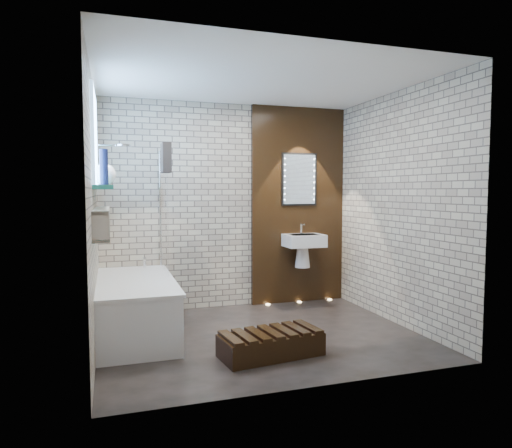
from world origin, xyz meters
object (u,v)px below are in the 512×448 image
object	(u,v)px
bath_screen	(164,210)
washbasin	(304,245)
led_mirror	(299,179)
walnut_step	(271,345)
bathtub	(135,307)

from	to	relation	value
bath_screen	washbasin	xyz separation A→B (m)	(1.82, 0.18, -0.49)
bath_screen	led_mirror	distance (m)	1.89
led_mirror	walnut_step	xyz separation A→B (m)	(-1.04, -1.81, -1.55)
bath_screen	washbasin	size ratio (longest dim) A/B	2.41
bathtub	walnut_step	distance (m)	1.54
washbasin	walnut_step	world-z (taller)	washbasin
bathtub	bath_screen	bearing A→B (deg)	51.10
bath_screen	walnut_step	xyz separation A→B (m)	(0.78, -1.46, -1.18)
led_mirror	bath_screen	bearing A→B (deg)	-169.34
bathtub	washbasin	distance (m)	2.32
bath_screen	washbasin	distance (m)	1.89
bathtub	led_mirror	bearing A→B (deg)	19.78
bathtub	washbasin	xyz separation A→B (m)	(2.17, 0.62, 0.50)
walnut_step	washbasin	bearing A→B (deg)	57.76
bathtub	bath_screen	xyz separation A→B (m)	(0.35, 0.44, 0.99)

